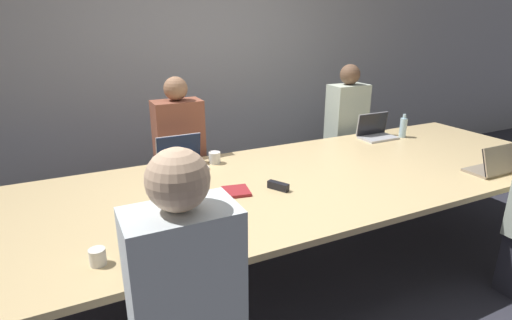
{
  "coord_description": "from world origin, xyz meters",
  "views": [
    {
      "loc": [
        -1.41,
        -2.25,
        1.8
      ],
      "look_at": [
        -0.25,
        0.1,
        0.9
      ],
      "focal_mm": 28.0,
      "sensor_mm": 36.0,
      "label": 1
    }
  ],
  "objects_px": {
    "cup_far_midleft": "(215,158)",
    "person_far_midleft": "(180,161)",
    "bottle_far_right": "(403,127)",
    "cup_near_left": "(98,257)",
    "laptop_near_left": "(159,240)",
    "stapler": "(278,186)",
    "laptop_near_right": "(492,165)",
    "laptop_far_right": "(375,131)",
    "cup_near_right": "(507,160)",
    "person_far_right": "(346,133)",
    "laptop_far_midleft": "(181,158)"
  },
  "relations": [
    {
      "from": "person_far_right",
      "to": "laptop_far_midleft",
      "type": "distance_m",
      "value": 1.97
    },
    {
      "from": "cup_near_left",
      "to": "stapler",
      "type": "bearing_deg",
      "value": 18.74
    },
    {
      "from": "bottle_far_right",
      "to": "laptop_far_midleft",
      "type": "xyz_separation_m",
      "value": [
        -2.16,
        0.13,
        -0.03
      ]
    },
    {
      "from": "person_far_right",
      "to": "stapler",
      "type": "xyz_separation_m",
      "value": [
        -1.47,
        -1.15,
        0.09
      ]
    },
    {
      "from": "cup_near_left",
      "to": "bottle_far_right",
      "type": "bearing_deg",
      "value": 18.98
    },
    {
      "from": "laptop_far_right",
      "to": "laptop_far_midleft",
      "type": "distance_m",
      "value": 1.91
    },
    {
      "from": "laptop_near_left",
      "to": "stapler",
      "type": "height_order",
      "value": "laptop_near_left"
    },
    {
      "from": "stapler",
      "to": "bottle_far_right",
      "type": "bearing_deg",
      "value": -8.46
    },
    {
      "from": "laptop_near_left",
      "to": "laptop_far_midleft",
      "type": "height_order",
      "value": "laptop_near_left"
    },
    {
      "from": "bottle_far_right",
      "to": "person_far_midleft",
      "type": "relative_size",
      "value": 0.16
    },
    {
      "from": "laptop_far_right",
      "to": "bottle_far_right",
      "type": "distance_m",
      "value": 0.28
    },
    {
      "from": "laptop_far_right",
      "to": "laptop_far_midleft",
      "type": "xyz_separation_m",
      "value": [
        -1.91,
        0.03,
        0.0
      ]
    },
    {
      "from": "person_far_right",
      "to": "laptop_far_midleft",
      "type": "relative_size",
      "value": 4.04
    },
    {
      "from": "laptop_far_right",
      "to": "cup_far_midleft",
      "type": "distance_m",
      "value": 1.65
    },
    {
      "from": "laptop_near_left",
      "to": "stapler",
      "type": "distance_m",
      "value": 1.0
    },
    {
      "from": "laptop_far_right",
      "to": "laptop_near_left",
      "type": "bearing_deg",
      "value": -154.29
    },
    {
      "from": "laptop_far_right",
      "to": "laptop_far_midleft",
      "type": "bearing_deg",
      "value": 179.21
    },
    {
      "from": "laptop_near_right",
      "to": "laptop_far_right",
      "type": "height_order",
      "value": "laptop_far_right"
    },
    {
      "from": "bottle_far_right",
      "to": "laptop_near_right",
      "type": "bearing_deg",
      "value": -98.94
    },
    {
      "from": "bottle_far_right",
      "to": "cup_near_left",
      "type": "bearing_deg",
      "value": -161.02
    },
    {
      "from": "laptop_near_left",
      "to": "laptop_near_right",
      "type": "relative_size",
      "value": 1.04
    },
    {
      "from": "laptop_near_left",
      "to": "cup_far_midleft",
      "type": "bearing_deg",
      "value": -122.09
    },
    {
      "from": "cup_near_left",
      "to": "laptop_far_right",
      "type": "bearing_deg",
      "value": 22.59
    },
    {
      "from": "laptop_far_right",
      "to": "person_far_midleft",
      "type": "xyz_separation_m",
      "value": [
        -1.83,
        0.37,
        -0.14
      ]
    },
    {
      "from": "laptop_near_left",
      "to": "bottle_far_right",
      "type": "bearing_deg",
      "value": -158.43
    },
    {
      "from": "laptop_far_right",
      "to": "cup_far_midleft",
      "type": "relative_size",
      "value": 3.78
    },
    {
      "from": "cup_near_right",
      "to": "cup_far_midleft",
      "type": "height_order",
      "value": "cup_near_right"
    },
    {
      "from": "cup_near_right",
      "to": "person_far_right",
      "type": "relative_size",
      "value": 0.07
    },
    {
      "from": "cup_near_right",
      "to": "person_far_right",
      "type": "bearing_deg",
      "value": 102.5
    },
    {
      "from": "cup_near_left",
      "to": "person_far_right",
      "type": "xyz_separation_m",
      "value": [
        2.64,
        1.54,
        -0.11
      ]
    },
    {
      "from": "cup_near_left",
      "to": "laptop_far_midleft",
      "type": "height_order",
      "value": "laptop_far_midleft"
    },
    {
      "from": "person_far_right",
      "to": "cup_near_right",
      "type": "bearing_deg",
      "value": -77.5
    },
    {
      "from": "laptop_far_midleft",
      "to": "laptop_near_left",
      "type": "bearing_deg",
      "value": -110.94
    },
    {
      "from": "laptop_near_right",
      "to": "laptop_far_midleft",
      "type": "xyz_separation_m",
      "value": [
        -2.0,
        1.16,
        0.01
      ]
    },
    {
      "from": "cup_near_right",
      "to": "stapler",
      "type": "height_order",
      "value": "cup_near_right"
    },
    {
      "from": "laptop_far_right",
      "to": "stapler",
      "type": "relative_size",
      "value": 2.29
    },
    {
      "from": "laptop_near_right",
      "to": "cup_near_left",
      "type": "bearing_deg",
      "value": -0.84
    },
    {
      "from": "laptop_near_left",
      "to": "cup_near_left",
      "type": "relative_size",
      "value": 4.09
    },
    {
      "from": "laptop_near_left",
      "to": "person_far_right",
      "type": "relative_size",
      "value": 0.23
    },
    {
      "from": "cup_near_right",
      "to": "laptop_far_midleft",
      "type": "distance_m",
      "value": 2.51
    },
    {
      "from": "laptop_far_midleft",
      "to": "cup_far_midleft",
      "type": "bearing_deg",
      "value": -8.99
    },
    {
      "from": "laptop_near_left",
      "to": "laptop_far_midleft",
      "type": "relative_size",
      "value": 0.93
    },
    {
      "from": "cup_near_right",
      "to": "bottle_far_right",
      "type": "xyz_separation_m",
      "value": [
        -0.09,
        0.97,
        0.05
      ]
    },
    {
      "from": "cup_near_right",
      "to": "person_far_right",
      "type": "distance_m",
      "value": 1.57
    },
    {
      "from": "laptop_near_left",
      "to": "cup_near_left",
      "type": "distance_m",
      "value": 0.28
    },
    {
      "from": "laptop_far_right",
      "to": "bottle_far_right",
      "type": "xyz_separation_m",
      "value": [
        0.25,
        -0.1,
        0.03
      ]
    },
    {
      "from": "laptop_far_right",
      "to": "person_far_midleft",
      "type": "bearing_deg",
      "value": 168.62
    },
    {
      "from": "cup_near_right",
      "to": "stapler",
      "type": "relative_size",
      "value": 0.66
    },
    {
      "from": "cup_far_midleft",
      "to": "cup_near_left",
      "type": "bearing_deg",
      "value": -132.1
    },
    {
      "from": "cup_far_midleft",
      "to": "person_far_midleft",
      "type": "bearing_deg",
      "value": 114.56
    }
  ]
}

